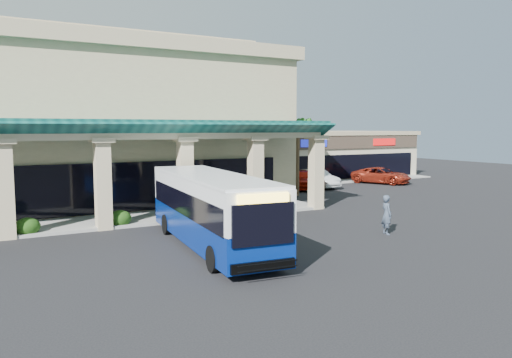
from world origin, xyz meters
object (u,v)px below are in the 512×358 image
pedestrian (387,215)px  car_gray (381,175)px  transit_bus (211,211)px  car_white (316,179)px  car_silver (303,179)px

pedestrian → car_gray: 23.35m
transit_bus → car_gray: transit_bus is taller
pedestrian → car_white: (8.59, 17.44, -0.17)m
pedestrian → car_white: bearing=-10.4°
pedestrian → car_gray: pedestrian is taller
car_silver → car_white: bearing=32.2°
transit_bus → car_silver: transit_bus is taller
pedestrian → car_white: 19.45m
car_gray → pedestrian: bearing=-157.7°
car_white → transit_bus: bearing=-139.3°
pedestrian → car_gray: size_ratio=0.36×
pedestrian → car_gray: (15.91, 17.10, -0.21)m
car_silver → car_white: 1.69m
transit_bus → car_white: 23.23m
transit_bus → pedestrian: transit_bus is taller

